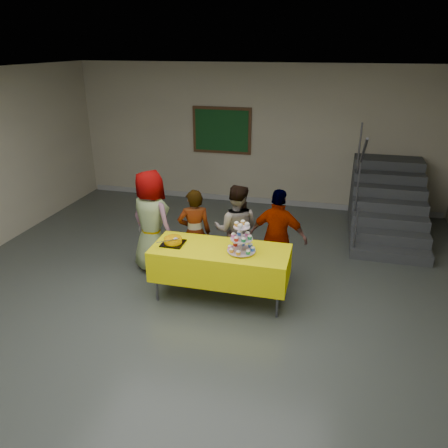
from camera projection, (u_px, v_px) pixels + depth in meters
The scene contains 10 objects.
room_shell at pixel (176, 167), 4.66m from camera, with size 10.00×10.04×3.02m.
bake_table at pixel (220, 262), 6.01m from camera, with size 1.88×0.78×0.77m.
cupcake_stand at pixel (242, 241), 5.75m from camera, with size 0.38×0.38×0.44m.
bear_cake at pixel (173, 240), 6.04m from camera, with size 0.32×0.36×0.12m.
schoolchild_a at pixel (151, 222), 6.71m from camera, with size 0.79×0.52×1.62m, color slate.
schoolchild_b at pixel (195, 233), 6.61m from camera, with size 0.50×0.33×1.38m, color #5B5C65.
schoolchild_c at pixel (236, 230), 6.65m from camera, with size 0.70×0.54×1.44m, color slate.
schoolchild_d at pixel (278, 238), 6.35m from camera, with size 0.86×0.36×1.47m, color slate.
staircase at pixel (386, 205), 8.36m from camera, with size 1.30×2.40×2.04m.
noticeboard at pixel (222, 130), 9.47m from camera, with size 1.30×0.05×1.00m.
Camera 1 is at (1.61, -4.26, 3.35)m, focal length 35.00 mm.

